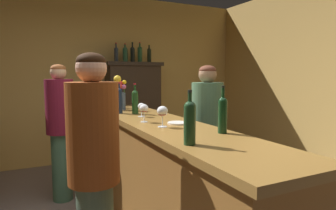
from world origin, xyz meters
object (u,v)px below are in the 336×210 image
Objects in this scene: wine_bottle_rose at (190,121)px; display_bottle_midleft at (125,54)px; wine_bottle_chardonnay at (135,101)px; patron_in_grey at (94,171)px; bar_counter at (162,182)px; display_bottle_center at (133,54)px; display_bottle_midright at (140,53)px; wine_bottle_merlot at (115,97)px; wine_bottle_syrah at (119,99)px; wine_glass_front at (141,107)px; wine_glass_rear at (162,112)px; patron_by_cabinet at (60,126)px; wine_bottle_pinot at (223,113)px; cheese_plate at (178,123)px; flower_arrangement at (120,94)px; wine_bottle_riesling at (108,98)px; display_bottle_left at (116,54)px; bartender at (207,132)px; wine_glass_mid at (144,109)px; display_cabinet at (133,109)px.

display_bottle_midleft is (0.65, 3.25, 0.60)m from wine_bottle_rose.
patron_in_grey is (-0.64, -1.07, -0.31)m from wine_bottle_chardonnay.
bar_counter is 2.83m from display_bottle_center.
wine_bottle_merlot is at bearing -122.49° from display_bottle_midright.
wine_bottle_chardonnay is at bearing -111.93° from display_bottle_midright.
wine_bottle_syrah is 2.44× the size of wine_glass_front.
wine_glass_rear is 1.63m from patron_by_cabinet.
wine_bottle_pinot is 2.47× the size of wine_glass_front.
wine_bottle_syrah is 2.07m from display_bottle_midright.
bar_counter is at bearing 122.15° from cheese_plate.
display_bottle_midleft is at bearing 70.11° from flower_arrangement.
wine_bottle_riesling is 1.62m from display_bottle_left.
bar_counter is 1.21m from flower_arrangement.
wine_glass_rear is at bearing -91.22° from flower_arrangement.
display_bottle_midright is at bearing -89.52° from bartender.
wine_bottle_chardonnay is 1.21m from wine_bottle_pinot.
display_bottle_center is (0.13, 0.00, 0.01)m from display_bottle_midleft.
cheese_plate is 2.72m from display_bottle_midleft.
wine_bottle_merlot is (0.13, 2.03, -0.02)m from wine_bottle_rose.
wine_glass_front is 0.31m from wine_glass_mid.
patron_in_grey reaches higher than wine_bottle_rose.
wine_glass_front is at bearing 85.40° from wine_glass_rear.
display_bottle_center reaches higher than wine_glass_rear.
wine_glass_mid is 0.91m from bartender.
wine_glass_mid is at bearing -100.67° from display_bottle_left.
wine_glass_rear is (-0.27, 0.39, -0.02)m from wine_bottle_pinot.
wine_bottle_syrah is 0.63m from wine_glass_mid.
bartender is at bearing -87.85° from display_bottle_center.
flower_arrangement is at bearing -39.76° from bartender.
display_bottle_center is at bearing 180.00° from display_bottle_midright.
wine_glass_rear reaches higher than cheese_plate.
flower_arrangement reaches higher than wine_glass_mid.
wine_bottle_chardonnay is at bearing -104.84° from display_bottle_midleft.
bar_counter is 7.40× the size of flower_arrangement.
wine_glass_mid is at bearing 86.62° from wine_bottle_rose.
display_bottle_center reaches higher than wine_bottle_pinot.
display_cabinet is 5.32× the size of wine_bottle_chardonnay.
display_bottle_left is at bearing 79.33° from wine_glass_mid.
wine_bottle_chardonnay is 1.93× the size of wine_glass_rear.
wine_bottle_pinot is at bearing -73.54° from bar_counter.
wine_bottle_syrah reaches higher than cheese_plate.
wine_bottle_pinot is at bearing -95.34° from display_bottle_midleft.
wine_bottle_rose is 1.16m from wine_glass_front.
wine_glass_rear is at bearing -101.81° from display_bottle_midleft.
display_bottle_left is at bearing 74.76° from wine_bottle_syrah.
display_bottle_midright reaches higher than wine_bottle_pinot.
wine_bottle_merlot is at bearing 86.27° from wine_bottle_rose.
patron_in_grey is at bearing 146.98° from wine_bottle_rose.
wine_bottle_riesling is at bearing 103.35° from cheese_plate.
display_cabinet reaches higher than patron_by_cabinet.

